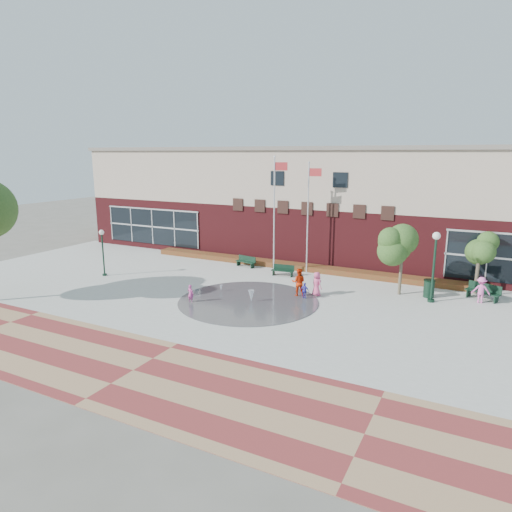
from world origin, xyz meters
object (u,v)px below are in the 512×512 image
at_px(flagpole_left, 275,210).
at_px(child_splash, 191,294).
at_px(flagpole_right, 309,212).
at_px(trash_can, 429,288).
at_px(bench_left, 246,264).

distance_m(flagpole_left, child_splash, 9.29).
height_order(flagpole_right, trash_can, flagpole_right).
height_order(bench_left, trash_can, trash_can).
relative_size(flagpole_right, trash_can, 7.22).
bearing_deg(child_splash, trash_can, -146.59).
bearing_deg(flagpole_left, flagpole_right, 29.41).
relative_size(flagpole_left, flagpole_right, 1.05).
bearing_deg(bench_left, child_splash, -71.18).
bearing_deg(flagpole_right, child_splash, -116.50).
xyz_separation_m(flagpole_left, child_splash, (-1.71, -8.11, -4.20)).
height_order(trash_can, child_splash, trash_can).
relative_size(flagpole_left, trash_can, 7.60).
distance_m(flagpole_right, trash_can, 9.91).
distance_m(bench_left, trash_can, 13.79).
xyz_separation_m(flagpole_left, bench_left, (-2.95, 1.04, -4.48)).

